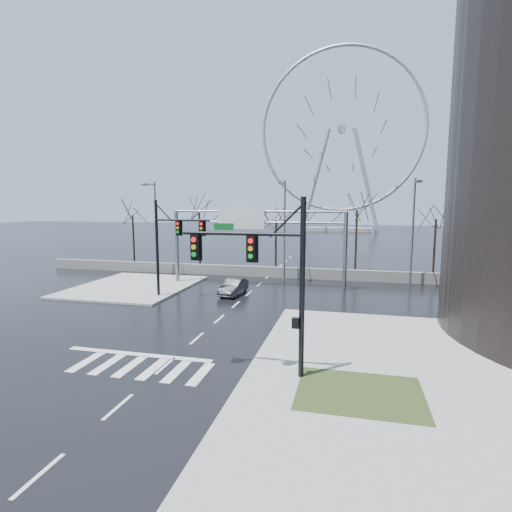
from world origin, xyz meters
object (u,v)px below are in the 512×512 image
(signal_mast_far, at_px, (169,239))
(car, at_px, (234,287))
(ferris_wheel, at_px, (341,136))
(sign_gantry, at_px, (253,231))
(signal_mast_near, at_px, (271,270))

(signal_mast_far, relative_size, car, 1.99)
(signal_mast_far, distance_m, car, 6.70)
(signal_mast_far, xyz_separation_m, ferris_wheel, (10.87, 86.04, 21.30))
(ferris_wheel, bearing_deg, signal_mast_far, -97.20)
(ferris_wheel, relative_size, car, 12.69)
(ferris_wheel, height_order, car, ferris_wheel)
(car, bearing_deg, signal_mast_far, -149.39)
(sign_gantry, height_order, ferris_wheel, ferris_wheel)
(car, bearing_deg, signal_mast_near, -63.41)
(sign_gantry, bearing_deg, signal_mast_near, -73.81)
(signal_mast_far, bearing_deg, ferris_wheel, 82.80)
(sign_gantry, distance_m, car, 5.88)
(signal_mast_near, relative_size, sign_gantry, 0.49)
(signal_mast_near, distance_m, signal_mast_far, 17.03)
(sign_gantry, xyz_separation_m, car, (-0.80, -3.67, -4.52))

